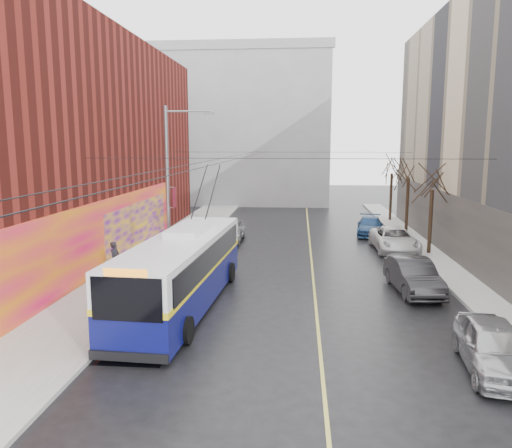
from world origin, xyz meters
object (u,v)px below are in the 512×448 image
at_px(parked_car_c, 394,240).
at_px(following_car, 230,230).
at_px(tree_near, 433,177).
at_px(parked_car_a, 494,347).
at_px(tree_mid, 409,167).
at_px(trolleybus, 183,269).
at_px(tree_far, 392,165).
at_px(pedestrian_c, 156,262).
at_px(parked_car_d, 370,226).
at_px(pedestrian_b, 162,247).
at_px(pedestrian_a, 115,260).
at_px(parked_car_b, 413,276).
at_px(streetlight_pole, 170,185).

xyz_separation_m(parked_car_c, following_car, (-11.29, 2.38, 0.03)).
xyz_separation_m(tree_near, parked_car_a, (-2.17, -16.68, -4.18)).
bearing_deg(tree_mid, tree_near, -90.00).
bearing_deg(trolleybus, tree_near, 43.48).
bearing_deg(tree_far, pedestrian_c, -126.09).
height_order(tree_far, parked_car_d, tree_far).
height_order(trolleybus, following_car, trolleybus).
xyz_separation_m(tree_near, pedestrian_b, (-16.38, -3.62, -4.03)).
bearing_deg(pedestrian_a, tree_far, -29.49).
bearing_deg(parked_car_c, tree_mid, 70.09).
xyz_separation_m(tree_mid, tree_far, (0.00, 7.00, -0.11)).
bearing_deg(tree_mid, pedestrian_c, -137.25).
bearing_deg(pedestrian_b, tree_mid, -20.19).
xyz_separation_m(parked_car_b, pedestrian_c, (-12.83, 0.89, 0.17)).
height_order(parked_car_c, pedestrian_b, pedestrian_b).
xyz_separation_m(streetlight_pole, trolleybus, (1.84, -5.32, -3.20)).
bearing_deg(following_car, parked_car_a, -60.21).
xyz_separation_m(streetlight_pole, pedestrian_b, (-1.24, 2.38, -3.90)).
distance_m(tree_far, parked_car_a, 31.07).
height_order(parked_car_c, pedestrian_c, pedestrian_c).
bearing_deg(pedestrian_a, parked_car_c, -51.57).
bearing_deg(tree_near, trolleybus, -139.59).
relative_size(tree_mid, parked_car_c, 1.19).
height_order(trolleybus, pedestrian_a, trolleybus).
xyz_separation_m(streetlight_pole, pedestrian_a, (-2.60, -1.60, -3.74)).
bearing_deg(pedestrian_b, tree_far, -6.06).
height_order(tree_near, trolleybus, tree_near).
bearing_deg(pedestrian_c, parked_car_d, -101.06).
distance_m(parked_car_a, pedestrian_b, 19.30).
distance_m(parked_car_b, parked_car_c, 9.34).
bearing_deg(parked_car_a, trolleybus, 159.84).
height_order(trolleybus, pedestrian_b, trolleybus).
xyz_separation_m(parked_car_b, pedestrian_a, (-14.93, 0.75, 0.31)).
bearing_deg(pedestrian_a, following_car, -12.25).
distance_m(parked_car_b, following_car, 15.69).
height_order(parked_car_d, pedestrian_a, pedestrian_a).
xyz_separation_m(streetlight_pole, tree_near, (15.14, 6.00, 0.13)).
relative_size(tree_near, parked_car_a, 1.38).
xyz_separation_m(parked_car_a, parked_car_d, (-0.60, 23.49, -0.09)).
relative_size(parked_car_a, pedestrian_a, 2.43).
bearing_deg(parked_car_b, parked_car_d, 84.80).
relative_size(streetlight_pole, pedestrian_c, 5.46).
bearing_deg(streetlight_pole, pedestrian_c, -109.10).
bearing_deg(tree_mid, streetlight_pole, -139.35).
bearing_deg(parked_car_c, trolleybus, -134.23).
bearing_deg(tree_near, parked_car_b, -108.60).
distance_m(streetlight_pole, tree_far, 25.09).
bearing_deg(parked_car_d, parked_car_b, -82.79).
bearing_deg(pedestrian_a, tree_mid, -40.64).
relative_size(tree_far, pedestrian_c, 3.99).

